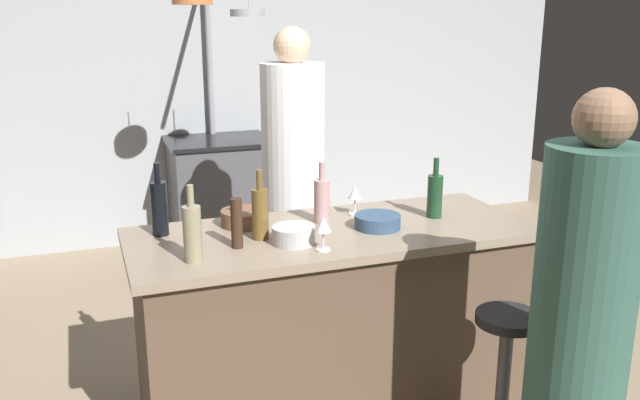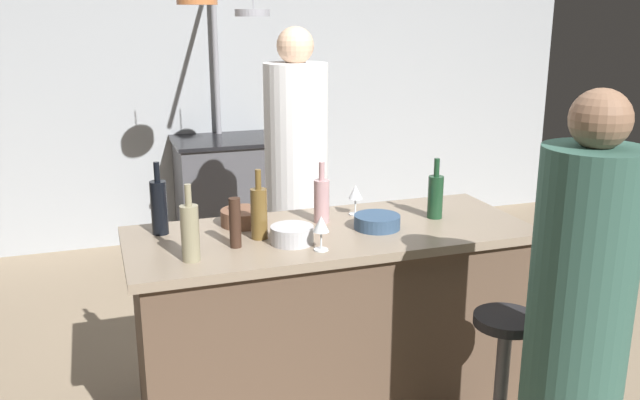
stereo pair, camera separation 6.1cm
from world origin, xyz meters
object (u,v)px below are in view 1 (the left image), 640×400
Objects in this scene: stove_range at (221,194)px; wine_bottle_amber at (260,213)px; wine_bottle_dark at (159,207)px; mixing_bowl_blue at (377,221)px; chef at (294,190)px; mixing_bowl_steel at (294,235)px; wine_bottle_rose at (322,200)px; wine_glass_by_chef at (355,193)px; wine_glass_near_right_guest at (323,226)px; wine_bottle_white at (192,232)px; pepper_mill at (237,223)px; guest_right at (579,340)px; wine_bottle_green at (435,195)px; mixing_bowl_wooden at (244,218)px; bar_stool_right at (503,382)px.

wine_bottle_amber reaches higher than stove_range.
wine_bottle_dark is 0.44m from wine_bottle_amber.
mixing_bowl_blue is at bearing -3.86° from wine_bottle_amber.
wine_bottle_amber is at bearing -114.90° from chef.
mixing_bowl_blue is 0.43m from mixing_bowl_steel.
wine_bottle_amber is at bearing 137.14° from mixing_bowl_steel.
wine_glass_by_chef is (0.19, 0.06, -0.00)m from wine_bottle_rose.
wine_glass_near_right_guest is (-0.13, -0.36, -0.00)m from wine_bottle_rose.
wine_glass_near_right_guest is (0.52, -0.06, -0.01)m from wine_bottle_white.
pepper_mill is at bearing -146.96° from wine_bottle_amber.
guest_right reaches higher than mixing_bowl_blue.
wine_bottle_white is (0.08, -0.38, -0.01)m from wine_bottle_dark.
pepper_mill is 0.73× the size of wine_bottle_green.
stove_range is at bearing 96.18° from chef.
stove_range is 2.55m from mixing_bowl_blue.
wine_bottle_amber reaches higher than mixing_bowl_steel.
wine_bottle_dark is 0.38m from wine_bottle_white.
mixing_bowl_blue is 0.99× the size of mixing_bowl_wooden.
wine_glass_by_chef is 0.51m from mixing_bowl_steel.
chef reaches higher than wine_bottle_amber.
bar_stool_right is 1.62m from wine_bottle_dark.
pepper_mill is 0.50m from wine_bottle_rose.
mixing_bowl_blue is at bearing -169.04° from wine_bottle_green.
pepper_mill is 0.69m from wine_glass_by_chef.
chef is at bearing 43.64° from wine_bottle_dark.
stove_range is at bearing 99.60° from bar_stool_right.
wine_bottle_rose is 1.36× the size of mixing_bowl_wooden.
wine_bottle_rose reaches higher than wine_glass_near_right_guest.
wine_bottle_amber is 0.23m from mixing_bowl_wooden.
pepper_mill is 1.15× the size of mixing_bowl_steel.
wine_bottle_rose is 0.39m from wine_glass_near_right_guest.
wine_bottle_rose is (0.73, -0.07, -0.02)m from wine_bottle_dark.
wine_bottle_green is at bearing 21.42° from wine_glass_near_right_guest.
wine_bottle_dark is 0.92m from wine_glass_by_chef.
wine_bottle_white is at bearing -153.76° from pepper_mill.
mixing_bowl_steel is at bearing -132.13° from wine_bottle_rose.
bar_stool_right is 1.40m from wine_bottle_white.
wine_bottle_white is at bearing -151.08° from wine_bottle_amber.
mixing_bowl_blue is at bearing 9.50° from mixing_bowl_steel.
wine_bottle_white is 0.52m from wine_glass_near_right_guest.
wine_bottle_rose is 1.56× the size of mixing_bowl_steel.
wine_bottle_amber is (0.32, 0.18, -0.00)m from wine_bottle_white.
guest_right is 5.63× the size of wine_bottle_green.
wine_bottle_rose is at bearing 25.46° from wine_bottle_white.
mixing_bowl_blue is (0.21, -2.49, 0.48)m from stove_range.
guest_right is 5.31× the size of wine_bottle_amber.
bar_stool_right is 0.42× the size of guest_right.
wine_bottle_white reaches higher than wine_glass_by_chef.
wine_bottle_rose is 1.37× the size of mixing_bowl_blue.
guest_right is 1.34m from wine_bottle_amber.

